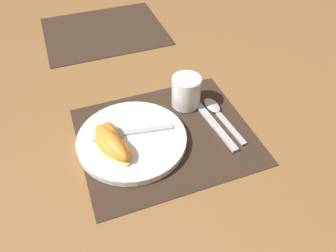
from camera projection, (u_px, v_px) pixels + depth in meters
ground_plane at (166, 136)px, 0.79m from camera, size 3.00×3.00×0.00m
placemat at (166, 136)px, 0.78m from camera, size 0.41×0.34×0.00m
placemat_far at (104, 31)px, 1.15m from camera, size 0.41×0.34×0.00m
plate at (132, 140)px, 0.76m from camera, size 0.26×0.26×0.02m
juice_glass at (186, 93)px, 0.84m from camera, size 0.08×0.08×0.08m
knife at (213, 123)px, 0.81m from camera, size 0.04×0.21×0.01m
spoon at (217, 111)px, 0.84m from camera, size 0.04×0.18×0.01m
fork at (127, 133)px, 0.76m from camera, size 0.19×0.05×0.00m
citrus_wedge_0 at (108, 138)px, 0.73m from camera, size 0.07×0.10×0.03m
citrus_wedge_1 at (112, 143)px, 0.72m from camera, size 0.08×0.14×0.04m
citrus_wedge_2 at (113, 146)px, 0.72m from camera, size 0.10×0.12×0.03m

